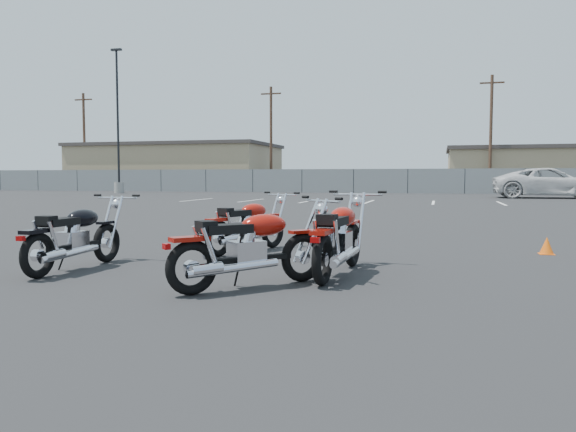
% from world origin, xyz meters
% --- Properties ---
extents(ground, '(120.00, 120.00, 0.00)m').
position_xyz_m(ground, '(0.00, 0.00, 0.00)').
color(ground, black).
rests_on(ground, ground).
extents(motorcycle_front_red, '(1.08, 1.91, 0.95)m').
position_xyz_m(motorcycle_front_red, '(-0.69, 1.37, 0.43)').
color(motorcycle_front_red, black).
rests_on(motorcycle_front_red, ground).
extents(motorcycle_second_black, '(0.76, 1.96, 0.96)m').
position_xyz_m(motorcycle_second_black, '(-2.27, -0.84, 0.44)').
color(motorcycle_second_black, black).
rests_on(motorcycle_second_black, ground).
extents(motorcycle_third_red, '(0.81, 2.08, 1.02)m').
position_xyz_m(motorcycle_third_red, '(1.11, -0.34, 0.46)').
color(motorcycle_third_red, black).
rests_on(motorcycle_third_red, ground).
extents(motorcycle_rear_red, '(1.62, 1.73, 0.98)m').
position_xyz_m(motorcycle_rear_red, '(0.32, -1.39, 0.45)').
color(motorcycle_rear_red, black).
rests_on(motorcycle_rear_red, ground).
extents(training_cone_near, '(0.23, 0.23, 0.27)m').
position_xyz_m(training_cone_near, '(3.91, 2.37, 0.13)').
color(training_cone_near, '#FF630D').
rests_on(training_cone_near, ground).
extents(light_pole_west, '(0.80, 0.70, 10.49)m').
position_xyz_m(light_pole_west, '(-20.56, 29.60, 2.74)').
color(light_pole_west, gray).
rests_on(light_pole_west, ground).
extents(chainlink_fence, '(80.06, 0.06, 1.80)m').
position_xyz_m(chainlink_fence, '(-0.00, 35.00, 0.90)').
color(chainlink_fence, slate).
rests_on(chainlink_fence, ground).
extents(tan_building_west, '(18.40, 10.40, 4.30)m').
position_xyz_m(tan_building_west, '(-22.00, 42.00, 2.16)').
color(tan_building_west, '#9B8864').
rests_on(tan_building_west, ground).
extents(tan_building_east, '(14.40, 9.40, 3.70)m').
position_xyz_m(tan_building_east, '(10.00, 44.00, 1.86)').
color(tan_building_east, '#9B8864').
rests_on(tan_building_east, ground).
extents(utility_pole_a, '(1.80, 0.24, 9.00)m').
position_xyz_m(utility_pole_a, '(-30.00, 39.00, 4.69)').
color(utility_pole_a, '#3F291D').
rests_on(utility_pole_a, ground).
extents(utility_pole_b, '(1.80, 0.24, 9.00)m').
position_xyz_m(utility_pole_b, '(-12.00, 40.00, 4.69)').
color(utility_pole_b, '#3F291D').
rests_on(utility_pole_b, ground).
extents(utility_pole_c, '(1.80, 0.24, 9.00)m').
position_xyz_m(utility_pole_c, '(6.00, 39.00, 4.69)').
color(utility_pole_c, '#3F291D').
rests_on(utility_pole_c, ground).
extents(parking_line_stripes, '(15.12, 4.00, 0.01)m').
position_xyz_m(parking_line_stripes, '(-2.50, 20.00, 0.00)').
color(parking_line_stripes, silver).
rests_on(parking_line_stripes, ground).
extents(white_van, '(2.90, 7.14, 2.71)m').
position_xyz_m(white_van, '(8.34, 27.59, 1.35)').
color(white_van, silver).
rests_on(white_van, ground).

